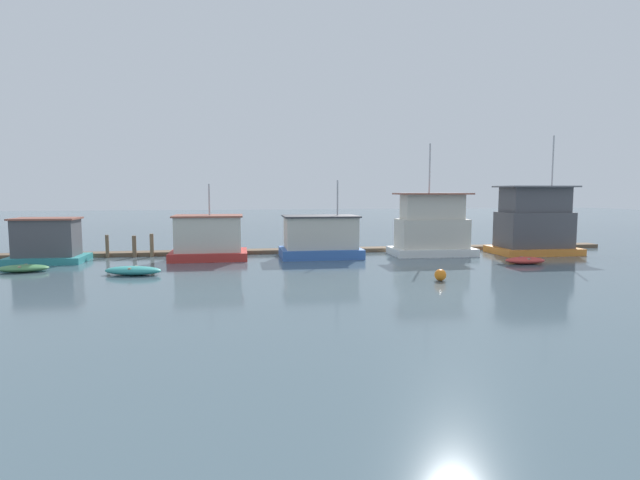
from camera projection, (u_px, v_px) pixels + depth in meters
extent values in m
plane|color=#475B66|center=(318.00, 257.00, 37.86)|extent=(200.00, 200.00, 0.00)
cube|color=brown|center=(312.00, 250.00, 40.86)|extent=(51.00, 1.44, 0.30)
cube|color=teal|center=(48.00, 259.00, 34.99)|extent=(5.04, 3.42, 0.46)
cube|color=#4C4C51|center=(47.00, 238.00, 34.85)|extent=(3.94, 2.32, 2.56)
cube|color=brown|center=(46.00, 219.00, 34.72)|extent=(4.24, 2.62, 0.12)
cube|color=red|center=(209.00, 255.00, 36.79)|extent=(5.54, 4.02, 0.60)
cube|color=beige|center=(209.00, 234.00, 36.64)|extent=(4.67, 3.15, 2.52)
cube|color=brown|center=(208.00, 216.00, 36.51)|extent=(4.97, 3.45, 0.12)
cylinder|color=#B2B2B7|center=(209.00, 200.00, 36.41)|extent=(0.12, 0.12, 2.27)
cube|color=#3866B7|center=(320.00, 253.00, 37.82)|extent=(6.05, 3.99, 0.70)
cube|color=beige|center=(320.00, 233.00, 37.67)|extent=(5.28, 3.23, 2.35)
cube|color=#38383D|center=(320.00, 216.00, 37.55)|extent=(5.58, 3.53, 0.12)
cylinder|color=#B2B2B7|center=(338.00, 198.00, 37.63)|extent=(0.12, 0.12, 2.64)
cube|color=white|center=(431.00, 251.00, 39.18)|extent=(6.36, 3.53, 0.57)
cube|color=beige|center=(432.00, 233.00, 39.05)|extent=(5.37, 2.53, 2.24)
cube|color=beige|center=(432.00, 207.00, 38.84)|extent=(4.69, 1.86, 1.92)
cube|color=brown|center=(433.00, 194.00, 38.74)|extent=(5.67, 2.83, 0.12)
cylinder|color=#B2B2B7|center=(430.00, 168.00, 38.51)|extent=(0.12, 0.12, 3.80)
cube|color=orange|center=(533.00, 250.00, 39.98)|extent=(6.43, 4.19, 0.52)
cube|color=#4C4C51|center=(534.00, 230.00, 39.82)|extent=(5.35, 3.11, 2.80)
cube|color=#4C4C51|center=(535.00, 200.00, 39.59)|extent=(4.82, 2.58, 1.97)
cube|color=slate|center=(536.00, 187.00, 39.49)|extent=(5.65, 3.41, 0.12)
cylinder|color=#B2B2B7|center=(553.00, 161.00, 39.51)|extent=(0.12, 0.12, 3.96)
ellipsoid|color=#47844C|center=(23.00, 268.00, 30.92)|extent=(3.06, 1.61, 0.44)
cube|color=#997F60|center=(23.00, 266.00, 30.91)|extent=(0.22, 1.23, 0.08)
ellipsoid|color=teal|center=(133.00, 271.00, 29.77)|extent=(3.60, 1.99, 0.52)
cube|color=#997F60|center=(133.00, 268.00, 29.75)|extent=(0.38, 1.11, 0.08)
ellipsoid|color=red|center=(525.00, 260.00, 34.32)|extent=(2.85, 1.55, 0.47)
cube|color=#997F60|center=(525.00, 258.00, 34.30)|extent=(0.23, 1.17, 0.08)
cylinder|color=brown|center=(107.00, 246.00, 37.37)|extent=(0.25, 0.25, 1.73)
cylinder|color=brown|center=(134.00, 246.00, 37.68)|extent=(0.30, 0.30, 1.64)
cylinder|color=#846B4C|center=(152.00, 245.00, 37.87)|extent=(0.28, 0.28, 1.77)
sphere|color=orange|center=(440.00, 275.00, 27.81)|extent=(0.65, 0.65, 0.65)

